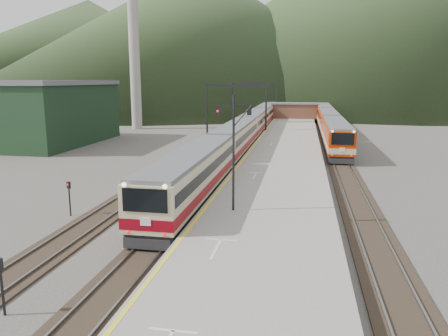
# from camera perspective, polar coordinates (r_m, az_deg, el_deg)

# --- Properties ---
(ground) EXTENTS (400.00, 400.00, 0.00)m
(ground) POSITION_cam_1_polar(r_m,az_deg,el_deg) (17.05, -18.81, -19.72)
(ground) COLOR #47423D
(ground) RESTS_ON ground
(track_main) EXTENTS (2.60, 200.00, 0.23)m
(track_main) POSITION_cam_1_polar(r_m,az_deg,el_deg) (53.83, 2.14, 2.25)
(track_main) COLOR black
(track_main) RESTS_ON ground
(track_far) EXTENTS (2.60, 200.00, 0.23)m
(track_far) POSITION_cam_1_polar(r_m,az_deg,el_deg) (54.75, -3.05, 2.40)
(track_far) COLOR black
(track_far) RESTS_ON ground
(track_second) EXTENTS (2.60, 200.00, 0.23)m
(track_second) POSITION_cam_1_polar(r_m,az_deg,el_deg) (53.44, 14.44, 1.83)
(track_second) COLOR black
(track_second) RESTS_ON ground
(platform) EXTENTS (8.00, 100.00, 1.00)m
(platform) POSITION_cam_1_polar(r_m,az_deg,el_deg) (51.29, 8.03, 2.18)
(platform) COLOR gray
(platform) RESTS_ON ground
(gantry_near) EXTENTS (9.55, 0.25, 8.00)m
(gantry_near) POSITION_cam_1_polar(r_m,az_deg,el_deg) (68.46, 1.61, 8.86)
(gantry_near) COLOR black
(gantry_near) RESTS_ON ground
(gantry_far) EXTENTS (9.55, 0.25, 8.00)m
(gantry_far) POSITION_cam_1_polar(r_m,az_deg,el_deg) (93.23, 3.98, 9.52)
(gantry_far) COLOR black
(gantry_far) RESTS_ON ground
(warehouse) EXTENTS (14.50, 20.50, 8.60)m
(warehouse) POSITION_cam_1_polar(r_m,az_deg,el_deg) (65.30, -22.85, 6.74)
(warehouse) COLOR black
(warehouse) RESTS_ON ground
(smokestack) EXTENTS (1.80, 1.80, 30.00)m
(smokestack) POSITION_cam_1_polar(r_m,az_deg,el_deg) (80.49, -11.68, 15.73)
(smokestack) COLOR #9E998E
(smokestack) RESTS_ON ground
(station_shed) EXTENTS (9.40, 4.40, 3.10)m
(station_shed) POSITION_cam_1_polar(r_m,az_deg,el_deg) (90.82, 9.16, 7.45)
(station_shed) COLOR brown
(station_shed) RESTS_ON platform
(hill_a) EXTENTS (180.00, 180.00, 60.00)m
(hill_a) POSITION_cam_1_polar(r_m,az_deg,el_deg) (209.20, -2.99, 17.28)
(hill_a) COLOR #2C3F1E
(hill_a) RESTS_ON ground
(hill_b) EXTENTS (220.00, 220.00, 75.00)m
(hill_b) POSITION_cam_1_polar(r_m,az_deg,el_deg) (245.33, 16.31, 17.75)
(hill_b) COLOR #2C3F1E
(hill_b) RESTS_ON ground
(hill_d) EXTENTS (200.00, 200.00, 55.00)m
(hill_d) POSITION_cam_1_polar(r_m,az_deg,el_deg) (283.60, -16.99, 14.77)
(hill_d) COLOR #2C3F1E
(hill_d) RESTS_ON ground
(main_train) EXTENTS (2.83, 97.31, 3.46)m
(main_train) POSITION_cam_1_polar(r_m,az_deg,el_deg) (69.09, 4.03, 5.85)
(main_train) COLOR tan
(main_train) RESTS_ON track_main
(second_train) EXTENTS (2.71, 55.70, 3.31)m
(second_train) POSITION_cam_1_polar(r_m,az_deg,el_deg) (73.27, 13.45, 5.83)
(second_train) COLOR #B62901
(second_train) RESTS_ON track_second
(signal_mast) EXTENTS (2.15, 0.68, 6.81)m
(signal_mast) POSITION_cam_1_polar(r_m,az_deg,el_deg) (25.38, 1.26, 3.52)
(signal_mast) COLOR black
(signal_mast) RESTS_ON platform
(short_signal_a) EXTENTS (0.26, 0.22, 2.27)m
(short_signal_a) POSITION_cam_1_polar(r_m,az_deg,el_deg) (18.49, -27.10, -12.76)
(short_signal_a) COLOR black
(short_signal_a) RESTS_ON ground
(short_signal_b) EXTENTS (0.26, 0.22, 2.27)m
(short_signal_b) POSITION_cam_1_polar(r_m,az_deg,el_deg) (40.64, -3.80, 1.22)
(short_signal_b) COLOR black
(short_signal_b) RESTS_ON ground
(short_signal_c) EXTENTS (0.26, 0.23, 2.27)m
(short_signal_c) POSITION_cam_1_polar(r_m,az_deg,el_deg) (29.77, -19.56, -3.21)
(short_signal_c) COLOR black
(short_signal_c) RESTS_ON ground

